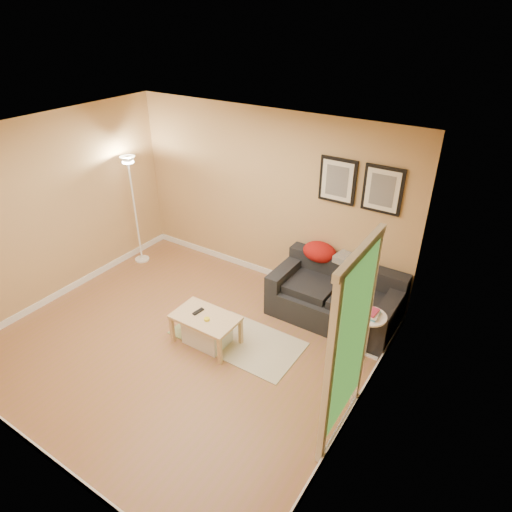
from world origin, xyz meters
name	(u,v)px	position (x,y,z in m)	size (l,w,h in m)	color
floor	(184,343)	(0.00, 0.00, 0.00)	(4.50, 4.50, 0.00)	#985F41
ceiling	(163,142)	(0.00, 0.00, 2.60)	(4.50, 4.50, 0.00)	white
wall_back	(267,198)	(0.00, 2.00, 1.30)	(4.50, 4.50, 0.00)	tan
wall_front	(9,357)	(0.00, -2.00, 1.30)	(4.50, 4.50, 0.00)	tan
wall_left	(52,211)	(-2.25, 0.00, 1.30)	(4.00, 4.00, 0.00)	tan
wall_right	(363,322)	(2.25, 0.00, 1.30)	(4.00, 4.00, 0.00)	tan
baseboard_back	(266,271)	(0.00, 1.99, 0.05)	(4.50, 0.02, 0.10)	white
baseboard_front	(46,455)	(0.00, -1.99, 0.05)	(4.50, 0.02, 0.10)	white
baseboard_left	(72,287)	(-2.24, 0.00, 0.05)	(0.02, 4.00, 0.10)	white
baseboard_right	(348,417)	(2.24, 0.00, 0.05)	(0.02, 4.00, 0.10)	white
sofa	(335,295)	(1.38, 1.53, 0.38)	(1.70, 0.90, 0.75)	black
red_throw	(319,252)	(0.97, 1.84, 0.77)	(0.48, 0.36, 0.28)	#A6160F
plaid_throw	(351,261)	(1.43, 1.84, 0.78)	(0.42, 0.26, 0.10)	tan
framed_print_left	(338,181)	(1.08, 1.98, 1.80)	(0.50, 0.04, 0.60)	black
framed_print_right	(383,190)	(1.68, 1.98, 1.80)	(0.50, 0.04, 0.60)	black
area_rug	(251,344)	(0.74, 0.43, 0.01)	(1.25, 0.85, 0.01)	beige
green_runner	(200,332)	(0.03, 0.27, 0.01)	(0.70, 0.50, 0.01)	#668C4C
coffee_table	(206,329)	(0.24, 0.17, 0.21)	(0.82, 0.50, 0.41)	#D8B284
remote_control	(198,311)	(0.11, 0.19, 0.42)	(0.05, 0.16, 0.02)	black
tape_roll	(207,319)	(0.30, 0.13, 0.43)	(0.07, 0.07, 0.03)	yellow
storage_bin	(207,331)	(0.24, 0.18, 0.17)	(0.55, 0.40, 0.34)	white
side_table	(367,335)	(2.02, 1.05, 0.30)	(0.40, 0.40, 0.61)	white
book_stack	(371,313)	(2.03, 1.05, 0.64)	(0.16, 0.21, 0.07)	teal
floor_lamp	(136,214)	(-2.00, 1.23, 0.85)	(0.23, 0.23, 1.81)	white
doorway	(348,353)	(2.20, -0.15, 1.02)	(0.12, 1.01, 2.13)	white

